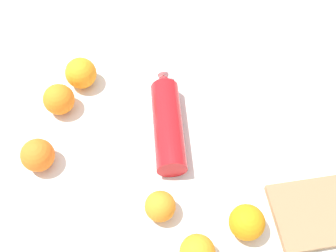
{
  "coord_description": "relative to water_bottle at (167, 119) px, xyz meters",
  "views": [
    {
      "loc": [
        0.01,
        -0.52,
        0.85
      ],
      "look_at": [
        0.02,
        -0.01,
        0.04
      ],
      "focal_mm": 42.68,
      "sensor_mm": 36.0,
      "label": 1
    }
  ],
  "objects": [
    {
      "name": "orange_2",
      "position": [
        -0.02,
        -0.22,
        -0.0
      ],
      "size": [
        0.07,
        0.07,
        0.07
      ],
      "primitive_type": "sphere",
      "color": "orange",
      "rests_on": "ground_plane"
    },
    {
      "name": "orange_1",
      "position": [
        0.05,
        -0.32,
        0.0
      ],
      "size": [
        0.07,
        0.07,
        0.07
      ],
      "primitive_type": "sphere",
      "color": "orange",
      "rests_on": "ground_plane"
    },
    {
      "name": "ground_plane",
      "position": [
        -0.02,
        -0.01,
        -0.04
      ],
      "size": [
        2.4,
        2.4,
        0.0
      ],
      "primitive_type": "plane",
      "color": "silver"
    },
    {
      "name": "cutting_board",
      "position": [
        0.34,
        -0.24,
        -0.03
      ],
      "size": [
        0.24,
        0.18,
        0.02
      ],
      "primitive_type": "cube",
      "rotation": [
        0.0,
        0.0,
        0.12
      ],
      "color": "#99724C",
      "rests_on": "ground_plane"
    },
    {
      "name": "orange_3",
      "position": [
        -0.27,
        0.06,
        0.0
      ],
      "size": [
        0.08,
        0.08,
        0.08
      ],
      "primitive_type": "sphere",
      "color": "orange",
      "rests_on": "ground_plane"
    },
    {
      "name": "orange_5",
      "position": [
        0.16,
        -0.27,
        0.0
      ],
      "size": [
        0.08,
        0.08,
        0.08
      ],
      "primitive_type": "sphere",
      "color": "orange",
      "rests_on": "ground_plane"
    },
    {
      "name": "water_bottle",
      "position": [
        0.0,
        0.0,
        0.0
      ],
      "size": [
        0.08,
        0.3,
        0.07
      ],
      "rotation": [
        0.0,
        0.0,
        1.62
      ],
      "color": "red",
      "rests_on": "ground_plane"
    },
    {
      "name": "orange_4",
      "position": [
        -0.22,
        0.15,
        0.01
      ],
      "size": [
        0.08,
        0.08,
        0.08
      ],
      "primitive_type": "sphere",
      "color": "orange",
      "rests_on": "ground_plane"
    },
    {
      "name": "orange_0",
      "position": [
        -0.3,
        -0.09,
        0.0
      ],
      "size": [
        0.08,
        0.08,
        0.08
      ],
      "primitive_type": "sphere",
      "color": "orange",
      "rests_on": "ground_plane"
    }
  ]
}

